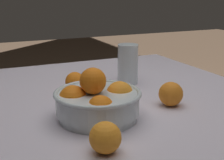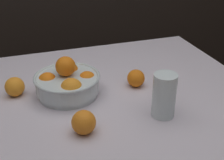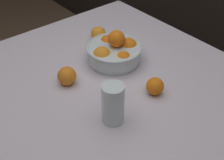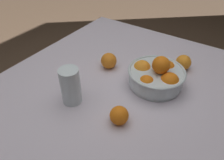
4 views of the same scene
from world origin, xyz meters
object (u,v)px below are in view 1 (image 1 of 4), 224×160
object	(u,v)px
orange_loose_near_bowl	(171,94)
orange_loose_front	(75,82)
fruit_bowl	(97,101)
juice_glass	(128,66)
orange_loose_aside	(105,138)

from	to	relation	value
orange_loose_near_bowl	orange_loose_front	world-z (taller)	orange_loose_near_bowl
orange_loose_near_bowl	fruit_bowl	bearing A→B (deg)	89.95
juice_glass	orange_loose_near_bowl	bearing A→B (deg)	-177.85
fruit_bowl	orange_loose_front	xyz separation A→B (m)	(0.27, -0.02, -0.02)
orange_loose_front	orange_loose_aside	world-z (taller)	orange_loose_aside
orange_loose_near_bowl	orange_loose_aside	world-z (taller)	orange_loose_near_bowl
orange_loose_near_bowl	orange_loose_front	size ratio (longest dim) A/B	1.10
fruit_bowl	orange_loose_aside	distance (m)	0.20
juice_glass	orange_loose_near_bowl	world-z (taller)	juice_glass
orange_loose_near_bowl	orange_loose_front	distance (m)	0.36
orange_loose_aside	fruit_bowl	bearing A→B (deg)	-16.48
fruit_bowl	orange_loose_front	size ratio (longest dim) A/B	3.54
orange_loose_front	orange_loose_aside	size ratio (longest dim) A/B	0.95
juice_glass	orange_loose_front	world-z (taller)	juice_glass
fruit_bowl	orange_loose_near_bowl	bearing A→B (deg)	-90.05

